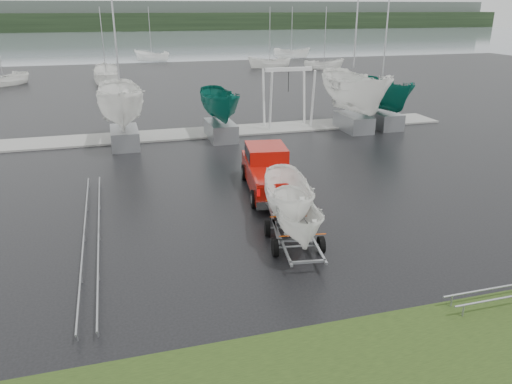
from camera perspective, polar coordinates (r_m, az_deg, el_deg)
name	(u,v)px	position (r m, az deg, el deg)	size (l,w,h in m)	color
ground_plane	(305,197)	(22.29, 5.57, -0.54)	(120.00, 120.00, 0.00)	black
lake	(142,45)	(119.83, -12.86, 16.11)	(300.00, 300.00, 0.00)	gray
grass_verge	(468,350)	(13.90, 23.03, -16.24)	(40.00, 40.00, 0.00)	#1F3012
dock	(235,130)	(34.16, -2.45, 7.04)	(30.00, 3.00, 0.12)	#979792
treeline	(127,22)	(189.53, -14.51, 18.29)	(300.00, 8.00, 6.00)	black
far_hill	(126,16)	(197.49, -14.67, 18.92)	(300.00, 6.00, 10.00)	#4C5651
pickup_truck	(268,169)	(22.79, 1.43, 2.65)	(2.75, 5.91, 1.89)	#950F08
trailer_hitched	(299,187)	(16.46, 4.91, 0.52)	(1.85, 3.73, 4.31)	gray
trailer_parked	(290,164)	(17.79, 3.88, 3.26)	(2.01, 3.77, 4.98)	gray
boat_hoist	(288,89)	(34.74, 3.71, 11.64)	(3.30, 2.18, 4.12)	silver
keelboat_0	(119,73)	(30.52, -15.41, 12.96)	(2.73, 3.20, 10.91)	gray
keelboat_1	(220,87)	(31.53, -4.18, 11.88)	(2.11, 3.20, 6.70)	gray
keelboat_2	(358,60)	(34.27, 11.54, 14.59)	(2.95, 3.20, 11.14)	gray
keelboat_3	(387,74)	(35.80, 14.69, 12.87)	(2.30, 3.20, 10.47)	gray
mast_rack_0	(93,202)	(21.71, -18.15, -1.11)	(0.56, 6.50, 0.06)	gray
mast_rack_1	(89,271)	(16.23, -18.50, -8.60)	(0.56, 6.50, 0.06)	gray
moored_boat_0	(4,86)	(61.07, -26.82, 10.80)	(3.13, 3.12, 10.94)	white
moored_boat_1	(107,83)	(59.16, -16.66, 11.86)	(2.86, 2.94, 11.79)	white
moored_boat_2	(270,68)	(71.69, 1.56, 14.03)	(2.48, 2.42, 11.15)	white
moored_boat_3	(291,57)	(87.47, 4.05, 15.14)	(3.51, 3.50, 11.26)	white
moored_boat_5	(152,60)	(83.16, -11.81, 14.51)	(3.45, 3.44, 11.21)	white
moored_boat_7	(324,69)	(70.59, 7.74, 13.77)	(2.50, 2.45, 10.77)	white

